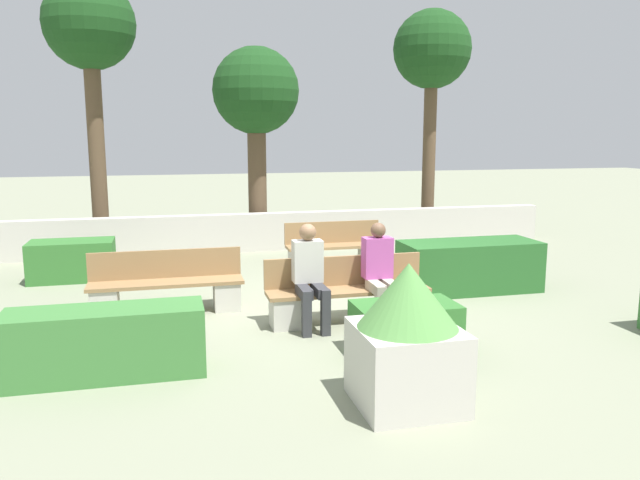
{
  "coord_description": "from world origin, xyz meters",
  "views": [
    {
      "loc": [
        -2.18,
        -8.37,
        2.48
      ],
      "look_at": [
        0.03,
        0.5,
        0.9
      ],
      "focal_mm": 35.0,
      "sensor_mm": 36.0,
      "label": 1
    }
  ],
  "objects_px": {
    "bench_left_side": "(335,251)",
    "tree_leftmost": "(90,33)",
    "person_seated_man": "(310,272)",
    "planter_corner_left": "(407,335)",
    "bench_right_side": "(167,289)",
    "person_seated_woman": "(380,269)",
    "bench_front": "(348,296)",
    "tree_center_left": "(256,97)",
    "tree_center_right": "(432,55)"
  },
  "relations": [
    {
      "from": "bench_front",
      "to": "person_seated_woman",
      "type": "xyz_separation_m",
      "value": [
        0.4,
        -0.15,
        0.38
      ]
    },
    {
      "from": "planter_corner_left",
      "to": "tree_center_right",
      "type": "bearing_deg",
      "value": 65.27
    },
    {
      "from": "tree_center_left",
      "to": "tree_center_right",
      "type": "distance_m",
      "value": 4.38
    },
    {
      "from": "bench_left_side",
      "to": "tree_center_left",
      "type": "height_order",
      "value": "tree_center_left"
    },
    {
      "from": "tree_leftmost",
      "to": "tree_center_right",
      "type": "relative_size",
      "value": 1.05
    },
    {
      "from": "tree_center_left",
      "to": "person_seated_man",
      "type": "bearing_deg",
      "value": -92.17
    },
    {
      "from": "person_seated_woman",
      "to": "tree_center_left",
      "type": "relative_size",
      "value": 0.31
    },
    {
      "from": "planter_corner_left",
      "to": "person_seated_man",
      "type": "bearing_deg",
      "value": 97.88
    },
    {
      "from": "tree_leftmost",
      "to": "tree_center_left",
      "type": "bearing_deg",
      "value": -7.63
    },
    {
      "from": "bench_right_side",
      "to": "person_seated_woman",
      "type": "distance_m",
      "value": 2.99
    },
    {
      "from": "bench_left_side",
      "to": "person_seated_woman",
      "type": "xyz_separation_m",
      "value": [
        -0.31,
        -3.35,
        0.4
      ]
    },
    {
      "from": "bench_right_side",
      "to": "bench_front",
      "type": "bearing_deg",
      "value": -19.63
    },
    {
      "from": "tree_center_left",
      "to": "tree_center_right",
      "type": "bearing_deg",
      "value": 6.43
    },
    {
      "from": "tree_center_left",
      "to": "tree_leftmost",
      "type": "bearing_deg",
      "value": 172.37
    },
    {
      "from": "person_seated_man",
      "to": "person_seated_woman",
      "type": "height_order",
      "value": "person_seated_man"
    },
    {
      "from": "bench_right_side",
      "to": "tree_center_right",
      "type": "bearing_deg",
      "value": 44.72
    },
    {
      "from": "bench_left_side",
      "to": "tree_leftmost",
      "type": "relative_size",
      "value": 0.32
    },
    {
      "from": "bench_front",
      "to": "tree_center_left",
      "type": "bearing_deg",
      "value": 93.11
    },
    {
      "from": "bench_left_side",
      "to": "planter_corner_left",
      "type": "distance_m",
      "value": 5.88
    },
    {
      "from": "bench_left_side",
      "to": "person_seated_woman",
      "type": "relative_size",
      "value": 1.37
    },
    {
      "from": "bench_left_side",
      "to": "planter_corner_left",
      "type": "height_order",
      "value": "planter_corner_left"
    },
    {
      "from": "bench_front",
      "to": "person_seated_man",
      "type": "distance_m",
      "value": 0.69
    },
    {
      "from": "bench_front",
      "to": "bench_right_side",
      "type": "bearing_deg",
      "value": 156.17
    },
    {
      "from": "bench_front",
      "to": "planter_corner_left",
      "type": "bearing_deg",
      "value": -94.6
    },
    {
      "from": "tree_center_left",
      "to": "tree_center_right",
      "type": "height_order",
      "value": "tree_center_right"
    },
    {
      "from": "tree_center_left",
      "to": "bench_right_side",
      "type": "bearing_deg",
      "value": -112.42
    },
    {
      "from": "tree_leftmost",
      "to": "tree_center_right",
      "type": "distance_m",
      "value": 7.56
    },
    {
      "from": "bench_front",
      "to": "planter_corner_left",
      "type": "relative_size",
      "value": 1.63
    },
    {
      "from": "person_seated_man",
      "to": "tree_center_left",
      "type": "relative_size",
      "value": 0.31
    },
    {
      "from": "planter_corner_left",
      "to": "tree_center_right",
      "type": "relative_size",
      "value": 0.25
    },
    {
      "from": "planter_corner_left",
      "to": "tree_center_left",
      "type": "height_order",
      "value": "tree_center_left"
    },
    {
      "from": "bench_front",
      "to": "tree_leftmost",
      "type": "distance_m",
      "value": 8.39
    },
    {
      "from": "tree_center_right",
      "to": "tree_center_left",
      "type": "bearing_deg",
      "value": -173.57
    },
    {
      "from": "bench_front",
      "to": "planter_corner_left",
      "type": "distance_m",
      "value": 2.62
    },
    {
      "from": "person_seated_woman",
      "to": "tree_center_right",
      "type": "bearing_deg",
      "value": 61.6
    },
    {
      "from": "tree_center_left",
      "to": "planter_corner_left",
      "type": "bearing_deg",
      "value": -89.25
    },
    {
      "from": "person_seated_woman",
      "to": "bench_front",
      "type": "bearing_deg",
      "value": 160.0
    },
    {
      "from": "bench_left_side",
      "to": "tree_leftmost",
      "type": "height_order",
      "value": "tree_leftmost"
    },
    {
      "from": "bench_right_side",
      "to": "person_seated_man",
      "type": "relative_size",
      "value": 1.58
    },
    {
      "from": "person_seated_man",
      "to": "planter_corner_left",
      "type": "distance_m",
      "value": 2.47
    },
    {
      "from": "bench_right_side",
      "to": "tree_center_right",
      "type": "xyz_separation_m",
      "value": [
        6.23,
        5.33,
        3.92
      ]
    },
    {
      "from": "tree_center_right",
      "to": "bench_right_side",
      "type": "bearing_deg",
      "value": -139.48
    },
    {
      "from": "planter_corner_left",
      "to": "bench_front",
      "type": "bearing_deg",
      "value": 85.4
    },
    {
      "from": "person_seated_woman",
      "to": "tree_center_left",
      "type": "bearing_deg",
      "value": 96.81
    },
    {
      "from": "person_seated_woman",
      "to": "tree_center_right",
      "type": "relative_size",
      "value": 0.25
    },
    {
      "from": "bench_front",
      "to": "person_seated_woman",
      "type": "distance_m",
      "value": 0.57
    },
    {
      "from": "planter_corner_left",
      "to": "tree_center_right",
      "type": "height_order",
      "value": "tree_center_right"
    },
    {
      "from": "person_seated_woman",
      "to": "tree_center_left",
      "type": "distance_m",
      "value": 6.56
    },
    {
      "from": "bench_front",
      "to": "planter_corner_left",
      "type": "xyz_separation_m",
      "value": [
        -0.21,
        -2.59,
        0.33
      ]
    },
    {
      "from": "bench_front",
      "to": "bench_right_side",
      "type": "xyz_separation_m",
      "value": [
        -2.32,
        1.02,
        -0.0
      ]
    }
  ]
}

